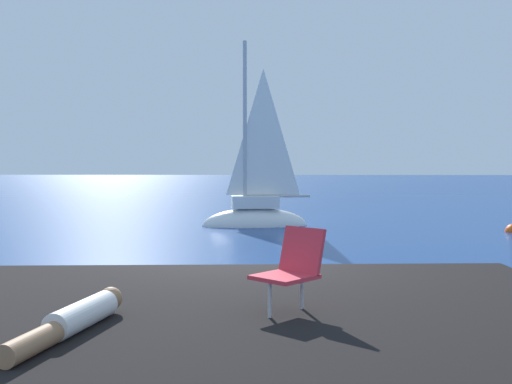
% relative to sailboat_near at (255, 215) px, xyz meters
% --- Properties ---
extents(ground_plane, '(160.00, 160.00, 0.00)m').
position_rel_sailboat_near_xyz_m(ground_plane, '(0.01, -13.49, -0.39)').
color(ground_plane, navy).
extents(shore_ledge, '(7.41, 5.06, 0.99)m').
position_rel_sailboat_near_xyz_m(shore_ledge, '(0.22, -16.37, 0.10)').
color(shore_ledge, black).
rests_on(shore_ledge, ground).
extents(boulder_seaward, '(1.62, 1.37, 0.93)m').
position_rel_sailboat_near_xyz_m(boulder_seaward, '(2.38, -13.51, -0.39)').
color(boulder_seaward, black).
rests_on(boulder_seaward, ground).
extents(boulder_inland, '(1.84, 1.89, 0.94)m').
position_rel_sailboat_near_xyz_m(boulder_inland, '(0.79, -14.03, -0.39)').
color(boulder_inland, black).
rests_on(boulder_inland, ground).
extents(sailboat_near, '(3.99, 1.86, 7.26)m').
position_rel_sailboat_near_xyz_m(sailboat_near, '(0.00, 0.00, 0.00)').
color(sailboat_near, white).
rests_on(sailboat_near, ground).
extents(person_sunbather, '(0.54, 1.74, 0.25)m').
position_rel_sailboat_near_xyz_m(person_sunbather, '(-1.19, -17.43, 0.71)').
color(person_sunbather, white).
rests_on(person_sunbather, shore_ledge).
extents(beach_chair, '(0.76, 0.76, 0.80)m').
position_rel_sailboat_near_xyz_m(beach_chair, '(0.68, -16.66, 1.04)').
color(beach_chair, '#E03342').
rests_on(beach_chair, shore_ledge).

